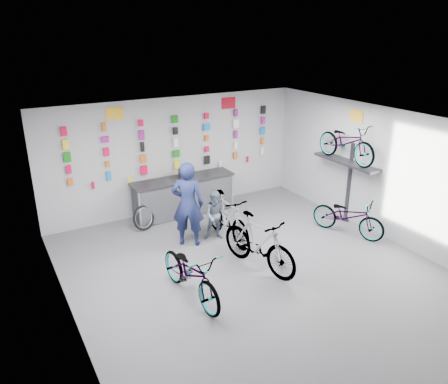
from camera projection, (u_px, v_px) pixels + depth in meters
floor at (260, 276)px, 8.68m from camera, size 8.00×8.00×0.00m
ceiling at (265, 127)px, 7.61m from camera, size 8.00×8.00×0.00m
wall_back at (175, 155)px, 11.39m from camera, size 7.00×0.00×7.00m
wall_left at (68, 251)px, 6.52m from camera, size 0.00×8.00×8.00m
wall_right at (391, 176)px, 9.77m from camera, size 0.00×8.00×8.00m
counter at (184, 197)px, 11.38m from camera, size 2.70×0.66×1.00m
merch_wall at (175, 144)px, 11.22m from camera, size 5.55×0.08×1.56m
wall_bracket at (346, 165)px, 10.68m from camera, size 0.39×1.90×2.00m
sign_left at (115, 114)px, 10.24m from camera, size 0.42×0.02×0.30m
sign_right at (229, 103)px, 11.68m from camera, size 0.42×0.02×0.30m
sign_side at (356, 116)px, 10.32m from camera, size 0.02×0.40×0.30m
bike_left at (191, 273)px, 7.82m from camera, size 0.82×1.97×1.01m
bike_center at (259, 243)px, 8.75m from camera, size 0.97×2.01×1.16m
bike_right at (348, 216)px, 10.27m from camera, size 1.23×1.87×0.93m
bike_service at (227, 217)px, 9.96m from camera, size 0.54×1.87×1.12m
bike_wall at (347, 142)px, 10.43m from camera, size 0.63×1.80×0.95m
clerk at (188, 204)px, 9.62m from camera, size 0.85×0.78×1.95m
customer at (216, 215)px, 10.00m from camera, size 0.71×0.65×1.17m
spare_wheel at (144, 218)px, 10.56m from camera, size 0.66×0.41×0.62m
register at (185, 173)px, 11.19m from camera, size 0.33×0.35×0.22m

